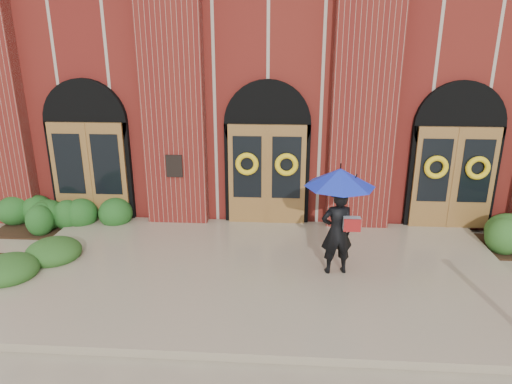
{
  "coord_description": "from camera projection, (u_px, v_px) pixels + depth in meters",
  "views": [
    {
      "loc": [
        0.47,
        -8.1,
        4.53
      ],
      "look_at": [
        -0.15,
        1.0,
        1.51
      ],
      "focal_mm": 32.0,
      "sensor_mm": 36.0,
      "label": 1
    }
  ],
  "objects": [
    {
      "name": "ground",
      "position": [
        260.0,
        280.0,
        9.12
      ],
      "size": [
        90.0,
        90.0,
        0.0
      ],
      "primitive_type": "plane",
      "color": "gray",
      "rests_on": "ground"
    },
    {
      "name": "landing",
      "position": [
        261.0,
        273.0,
        9.24
      ],
      "size": [
        10.0,
        5.3,
        0.15
      ],
      "primitive_type": "cube",
      "color": "gray",
      "rests_on": "ground"
    },
    {
      "name": "church_building",
      "position": [
        275.0,
        72.0,
        16.35
      ],
      "size": [
        16.2,
        12.53,
        7.0
      ],
      "color": "#5F1B14",
      "rests_on": "ground"
    },
    {
      "name": "man_with_umbrella",
      "position": [
        339.0,
        201.0,
        8.66
      ],
      "size": [
        1.57,
        1.57,
        2.14
      ],
      "rotation": [
        0.0,
        0.0,
        3.33
      ],
      "color": "black",
      "rests_on": "landing"
    },
    {
      "name": "hedge_wall_left",
      "position": [
        59.0,
        216.0,
        11.43
      ],
      "size": [
        2.8,
        1.12,
        0.72
      ],
      "primitive_type": "ellipsoid",
      "color": "#1B4818",
      "rests_on": "ground"
    },
    {
      "name": "hedge_front_left",
      "position": [
        13.0,
        260.0,
        9.37
      ],
      "size": [
        1.48,
        1.27,
        0.52
      ],
      "primitive_type": "ellipsoid",
      "color": "#224718",
      "rests_on": "ground"
    }
  ]
}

